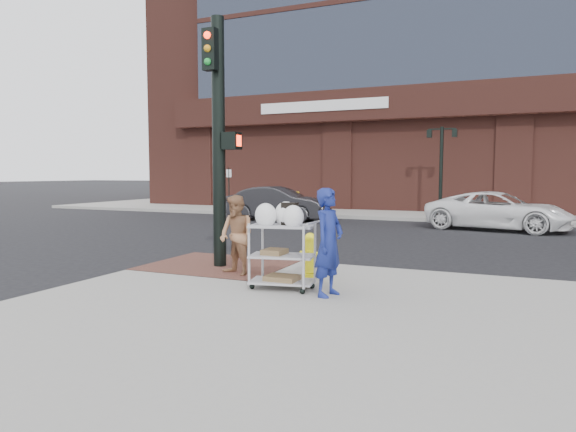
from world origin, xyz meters
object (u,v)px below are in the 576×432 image
at_px(pedestrian_tan, 237,235).
at_px(sedan_dark, 278,203).
at_px(utility_cart, 282,250).
at_px(fire_hydrant, 310,255).
at_px(lamp_post, 441,161).
at_px(traffic_signal_pole, 219,135).
at_px(woman_blue, 329,242).
at_px(minivan_white, 499,211).

height_order(pedestrian_tan, sedan_dark, pedestrian_tan).
bearing_deg(utility_cart, fire_hydrant, 85.52).
bearing_deg(lamp_post, sedan_dark, -148.74).
height_order(traffic_signal_pole, woman_blue, traffic_signal_pole).
height_order(lamp_post, traffic_signal_pole, traffic_signal_pole).
xyz_separation_m(sedan_dark, utility_cart, (5.91, -12.71, 0.06)).
relative_size(pedestrian_tan, sedan_dark, 0.34).
relative_size(sedan_dark, minivan_white, 0.90).
height_order(lamp_post, woman_blue, lamp_post).
distance_m(minivan_white, fire_hydrant, 11.74).
bearing_deg(lamp_post, woman_blue, -88.69).
distance_m(woman_blue, sedan_dark, 14.54).
distance_m(woman_blue, minivan_white, 12.77).
bearing_deg(utility_cart, sedan_dark, 114.95).
relative_size(sedan_dark, fire_hydrant, 5.45).
bearing_deg(lamp_post, fire_hydrant, -91.45).
relative_size(traffic_signal_pole, fire_hydrant, 6.08).
height_order(lamp_post, pedestrian_tan, lamp_post).
height_order(lamp_post, utility_cart, lamp_post).
relative_size(woman_blue, minivan_white, 0.34).
distance_m(woman_blue, utility_cart, 0.89).
distance_m(woman_blue, fire_hydrant, 1.51).
distance_m(traffic_signal_pole, fire_hydrant, 3.09).
xyz_separation_m(woman_blue, fire_hydrant, (-0.78, 1.22, -0.42)).
xyz_separation_m(woman_blue, minivan_white, (2.17, 12.58, -0.30)).
bearing_deg(lamp_post, utility_cart, -91.65).
bearing_deg(fire_hydrant, utility_cart, -94.48).
xyz_separation_m(woman_blue, pedestrian_tan, (-2.12, 0.87, -0.09)).
bearing_deg(fire_hydrant, pedestrian_tan, -165.59).
xyz_separation_m(minivan_white, fire_hydrant, (-2.95, -11.36, -0.12)).
relative_size(traffic_signal_pole, woman_blue, 2.97).
height_order(sedan_dark, minivan_white, sedan_dark).
xyz_separation_m(lamp_post, woman_blue, (0.38, -16.74, -1.63)).
distance_m(lamp_post, minivan_white, 5.25).
height_order(woman_blue, pedestrian_tan, woman_blue).
relative_size(pedestrian_tan, fire_hydrant, 1.83).
bearing_deg(woman_blue, sedan_dark, 39.40).
xyz_separation_m(lamp_post, traffic_signal_pole, (-2.48, -15.23, 0.21)).
relative_size(traffic_signal_pole, pedestrian_tan, 3.33).
bearing_deg(woman_blue, fire_hydrant, 44.12).
height_order(traffic_signal_pole, utility_cart, traffic_signal_pole).
bearing_deg(minivan_white, pedestrian_tan, 171.32).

